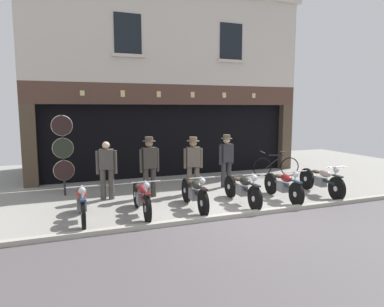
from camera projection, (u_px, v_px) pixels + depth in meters
name	position (u px, v px, depth m)	size (l,w,h in m)	color
ground	(269.00, 233.00, 6.99)	(21.98, 22.00, 0.18)	gray
shop_facade	(160.00, 125.00, 14.13)	(10.28, 4.42, 6.66)	black
motorcycle_far_left	(82.00, 202.00, 7.59)	(0.62, 1.97, 0.92)	black
motorcycle_left	(142.00, 197.00, 8.02)	(0.62, 1.98, 0.92)	black
motorcycle_center_left	(194.00, 192.00, 8.48)	(0.62, 1.95, 0.92)	black
motorcycle_center	(242.00, 188.00, 8.93)	(0.62, 1.99, 0.90)	black
motorcycle_center_right	(283.00, 185.00, 9.33)	(0.62, 1.92, 0.90)	black
motorcycle_right	(321.00, 180.00, 9.90)	(0.62, 2.01, 0.92)	black
salesman_left	(107.00, 168.00, 9.35)	(0.55, 0.28, 1.59)	#47423D
shopkeeper_center	(149.00, 164.00, 9.60)	(0.56, 0.37, 1.69)	#38332D
salesman_right	(193.00, 162.00, 10.03)	(0.55, 0.37, 1.65)	brown
assistant_far_right	(226.00, 158.00, 10.86)	(0.55, 0.36, 1.65)	#2D2D33
tyre_sign_pole	(63.00, 149.00, 9.70)	(0.58, 0.06, 2.29)	#232328
advert_board_near	(221.00, 130.00, 13.38)	(0.72, 0.03, 0.89)	silver
leaning_bicycle	(276.00, 166.00, 12.69)	(1.69, 0.60, 0.94)	black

